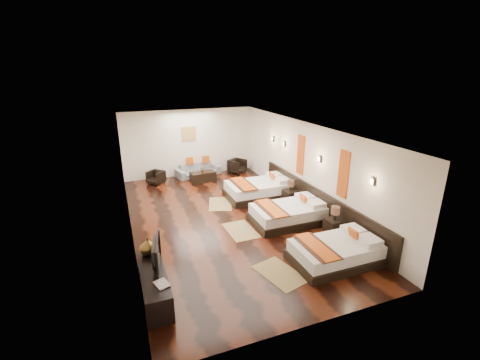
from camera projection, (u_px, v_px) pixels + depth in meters
name	position (u px, v px, depth m)	size (l,w,h in m)	color
floor	(226.00, 219.00, 10.13)	(5.50, 9.50, 0.01)	black
ceiling	(224.00, 128.00, 9.22)	(5.50, 9.50, 0.01)	white
back_wall	(189.00, 143.00, 13.87)	(5.50, 0.01, 2.80)	silver
left_wall	(127.00, 187.00, 8.74)	(0.01, 9.50, 2.80)	silver
right_wall	(305.00, 166.00, 10.61)	(0.01, 9.50, 2.80)	silver
headboard_panel	(316.00, 202.00, 10.20)	(0.08, 6.60, 0.90)	black
bed_near	(336.00, 252.00, 7.79)	(2.07, 1.30, 0.79)	black
bed_mid	(289.00, 214.00, 9.81)	(2.16, 1.36, 0.82)	black
bed_far	(259.00, 189.00, 11.72)	(2.28, 1.43, 0.87)	black
nightstand_a	(334.00, 226.00, 9.02)	(0.44, 0.44, 0.87)	black
nightstand_b	(290.00, 195.00, 11.17)	(0.43, 0.43, 0.85)	black
jute_mat_near	(280.00, 274.00, 7.42)	(0.75, 1.20, 0.01)	olive
jute_mat_mid	(241.00, 230.00, 9.38)	(0.75, 1.20, 0.01)	olive
jute_mat_far	(220.00, 204.00, 11.21)	(0.75, 1.20, 0.01)	olive
tv_console	(154.00, 285.00, 6.61)	(0.50, 1.80, 0.55)	black
tv	(153.00, 253.00, 6.67)	(1.02, 0.13, 0.59)	black
book	(156.00, 286.00, 6.09)	(0.23, 0.31, 0.03)	black
figurine	(148.00, 246.00, 7.14)	(0.36, 0.36, 0.38)	brown
sofa	(198.00, 170.00, 14.06)	(1.90, 0.74, 0.55)	slate
armchair_left	(156.00, 177.00, 13.11)	(0.57, 0.59, 0.53)	black
armchair_right	(237.00, 166.00, 14.49)	(0.65, 0.67, 0.61)	black
coffee_table	(203.00, 177.00, 13.39)	(1.00, 0.50, 0.40)	black
table_plant	(203.00, 169.00, 13.23)	(0.23, 0.20, 0.26)	#2E6220
orange_panel_a	(343.00, 174.00, 8.83)	(0.04, 0.40, 1.30)	#D86014
orange_panel_b	(301.00, 155.00, 10.77)	(0.04, 0.40, 1.30)	#D86014
sconce_near	(373.00, 182.00, 7.80)	(0.07, 0.12, 0.18)	black
sconce_mid	(320.00, 159.00, 9.74)	(0.07, 0.12, 0.18)	black
sconce_far	(284.00, 144.00, 11.68)	(0.07, 0.12, 0.18)	black
sconce_lounge	(273.00, 139.00, 12.48)	(0.07, 0.12, 0.18)	black
gold_artwork	(189.00, 134.00, 13.72)	(0.60, 0.04, 0.60)	#AD873F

